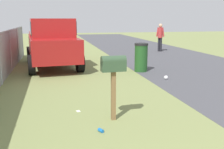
{
  "coord_description": "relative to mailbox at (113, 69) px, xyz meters",
  "views": [
    {
      "loc": [
        -0.04,
        2.14,
        2.09
      ],
      "look_at": [
        4.82,
        1.06,
        1.05
      ],
      "focal_mm": 43.03,
      "sensor_mm": 36.0,
      "label": 1
    }
  ],
  "objects": [
    {
      "name": "mailbox",
      "position": [
        0.0,
        0.0,
        0.0
      ],
      "size": [
        0.23,
        0.51,
        1.36
      ],
      "rotation": [
        0.0,
        0.0,
        0.06
      ],
      "color": "brown",
      "rests_on": "ground"
    },
    {
      "name": "pickup_truck",
      "position": [
        6.64,
        1.2,
        0.01
      ],
      "size": [
        4.99,
        2.47,
        2.09
      ],
      "rotation": [
        0.0,
        0.0,
        3.23
      ],
      "color": "maroon",
      "rests_on": "ground"
    },
    {
      "name": "trash_bin",
      "position": [
        4.9,
        -2.25,
        -0.52
      ],
      "size": [
        0.54,
        0.54,
        1.13
      ],
      "color": "#1E4C1E",
      "rests_on": "ground"
    },
    {
      "name": "pedestrian",
      "position": [
        11.03,
        -5.59,
        -0.05
      ],
      "size": [
        0.4,
        0.43,
        1.77
      ],
      "rotation": [
        0.0,
        0.0,
        5.41
      ],
      "color": "black",
      "rests_on": "ground"
    },
    {
      "name": "litter_bag_midfield_b",
      "position": [
        3.3,
        -2.64,
        -1.02
      ],
      "size": [
        0.14,
        0.14,
        0.14
      ],
      "primitive_type": "sphere",
      "color": "silver",
      "rests_on": "ground"
    },
    {
      "name": "litter_can_midfield_a",
      "position": [
        -0.58,
        0.37,
        -1.05
      ],
      "size": [
        0.14,
        0.11,
        0.07
      ],
      "primitive_type": "cylinder",
      "rotation": [
        0.0,
        1.57,
        3.6
      ],
      "color": "blue",
      "rests_on": "ground"
    },
    {
      "name": "litter_wrapper_far_scatter",
      "position": [
        0.67,
        0.68,
        -1.08
      ],
      "size": [
        0.14,
        0.11,
        0.01
      ],
      "primitive_type": "cube",
      "rotation": [
        0.0,
        0.0,
        0.23
      ],
      "color": "silver",
      "rests_on": "ground"
    }
  ]
}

